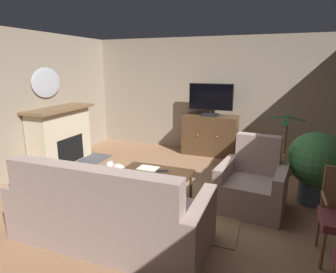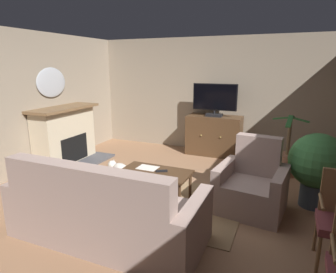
# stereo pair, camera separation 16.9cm
# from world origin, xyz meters

# --- Properties ---
(ground_plane) EXTENTS (6.16, 6.56, 0.04)m
(ground_plane) POSITION_xyz_m (0.00, 0.00, -0.02)
(ground_plane) COLOR #936B4C
(wall_back) EXTENTS (6.16, 0.10, 2.58)m
(wall_back) POSITION_xyz_m (0.00, 3.03, 1.29)
(wall_back) COLOR gray
(wall_back) RESTS_ON ground_plane
(wall_left) EXTENTS (0.10, 6.56, 2.58)m
(wall_left) POSITION_xyz_m (-2.83, 0.00, 1.29)
(wall_left) COLOR gray
(wall_left) RESTS_ON ground_plane
(rug_central) EXTENTS (2.68, 1.62, 0.01)m
(rug_central) POSITION_xyz_m (-0.17, 0.10, 0.01)
(rug_central) COLOR #8E704C
(rug_central) RESTS_ON ground_plane
(fireplace) EXTENTS (0.93, 1.52, 1.16)m
(fireplace) POSITION_xyz_m (-2.50, 0.93, 0.56)
(fireplace) COLOR #4C4C51
(fireplace) RESTS_ON ground_plane
(wall_mirror_oval) EXTENTS (0.06, 0.75, 0.58)m
(wall_mirror_oval) POSITION_xyz_m (-2.75, 0.93, 1.63)
(wall_mirror_oval) COLOR #B2B7BF
(tv_cabinet) EXTENTS (1.18, 0.58, 0.88)m
(tv_cabinet) POSITION_xyz_m (0.13, 2.68, 0.42)
(tv_cabinet) COLOR #352315
(tv_cabinet) RESTS_ON ground_plane
(television) EXTENTS (0.96, 0.20, 0.71)m
(television) POSITION_xyz_m (0.13, 2.63, 1.25)
(television) COLOR black
(television) RESTS_ON tv_cabinet
(coffee_table) EXTENTS (1.02, 0.55, 0.48)m
(coffee_table) POSITION_xyz_m (-0.08, 0.06, 0.42)
(coffee_table) COLOR #422B19
(coffee_table) RESTS_ON ground_plane
(tv_remote) EXTENTS (0.17, 0.12, 0.02)m
(tv_remote) POSITION_xyz_m (0.01, 0.08, 0.49)
(tv_remote) COLOR black
(tv_remote) RESTS_ON coffee_table
(folded_newspaper) EXTENTS (0.30, 0.22, 0.01)m
(folded_newspaper) POSITION_xyz_m (-0.24, 0.14, 0.48)
(folded_newspaper) COLOR silver
(folded_newspaper) RESTS_ON coffee_table
(sofa_floral) EXTENTS (2.24, 0.95, 1.00)m
(sofa_floral) POSITION_xyz_m (-0.21, -1.03, 0.33)
(sofa_floral) COLOR #A3897F
(sofa_floral) RESTS_ON ground_plane
(armchair_in_far_corner) EXTENTS (0.97, 0.91, 1.00)m
(armchair_in_far_corner) POSITION_xyz_m (1.25, 0.38, 0.33)
(armchair_in_far_corner) COLOR #A3897F
(armchair_in_far_corner) RESTS_ON ground_plane
(potted_plant_on_hearth_side) EXTENTS (0.77, 0.77, 1.07)m
(potted_plant_on_hearth_side) POSITION_xyz_m (2.05, 0.81, 0.64)
(potted_plant_on_hearth_side) COLOR #3D4C5B
(potted_plant_on_hearth_side) RESTS_ON ground_plane
(potted_plant_tall_palm_by_window) EXTENTS (0.61, 0.94, 1.12)m
(potted_plant_tall_palm_by_window) POSITION_xyz_m (1.67, 1.95, 0.25)
(potted_plant_tall_palm_by_window) COLOR #99664C
(potted_plant_tall_palm_by_window) RESTS_ON ground_plane
(cat) EXTENTS (0.65, 0.30, 0.24)m
(cat) POSITION_xyz_m (-1.18, 0.78, 0.12)
(cat) COLOR beige
(cat) RESTS_ON ground_plane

